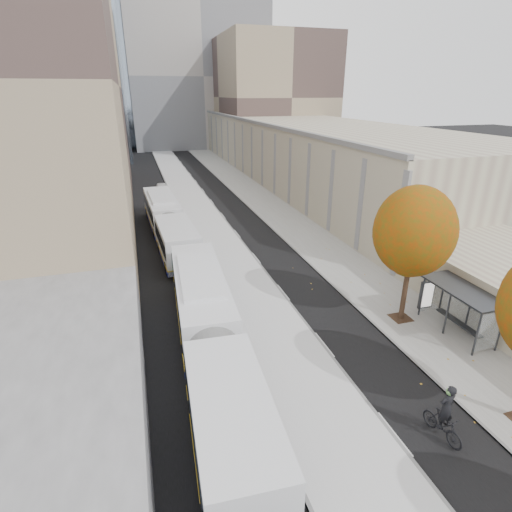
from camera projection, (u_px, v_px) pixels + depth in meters
name	position (u px, v px, depth m)	size (l,w,h in m)	color
bus_platform	(203.00, 220.00, 40.11)	(4.25, 150.00, 0.15)	silver
sidewalk	(278.00, 213.00, 42.27)	(4.75, 150.00, 0.08)	gray
building_tan	(284.00, 141.00, 69.48)	(18.00, 92.00, 8.00)	gray
building_far_block	(197.00, 78.00, 91.07)	(30.00, 18.00, 30.00)	gray
bus_shelter	(465.00, 296.00, 20.59)	(1.90, 4.40, 2.53)	#383A3F
tree_c	(414.00, 232.00, 20.67)	(4.20, 4.20, 7.28)	black
bus_near	(210.00, 338.00, 18.08)	(3.56, 17.78, 2.94)	silver
bus_far	(168.00, 222.00, 34.36)	(3.25, 17.30, 2.87)	silver
cyclist	(444.00, 419.00, 14.61)	(0.73, 1.87, 2.34)	black
distant_car	(162.00, 189.00, 50.22)	(1.59, 3.96, 1.35)	silver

